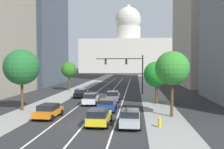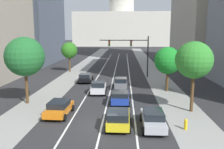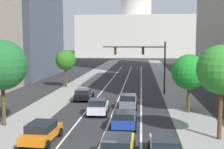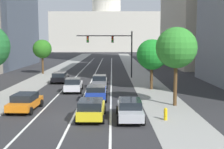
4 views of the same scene
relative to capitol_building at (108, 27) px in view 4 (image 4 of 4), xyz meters
The scene contains 20 objects.
ground_plane 91.71m from the capitol_building, 90.00° to the right, with size 400.00×400.00×0.00m, color #2B2B2D.
sidewalk_left 96.96m from the capitol_building, 94.56° to the right, with size 4.06×130.00×0.01m, color gray.
sidewalk_right 96.96m from the capitol_building, 85.44° to the right, with size 4.06×130.00×0.01m, color gray.
lane_stripe_left 106.62m from the capitol_building, 91.52° to the right, with size 0.16×90.00×0.01m, color white.
lane_stripe_center 106.58m from the capitol_building, 90.00° to the right, with size 0.16×90.00×0.01m, color white.
lane_stripe_right 106.62m from the capitol_building, 88.48° to the right, with size 0.16×90.00×0.01m, color white.
capitol_building is the anchor object (origin of this frame).
car_gray 117.53m from the capitol_building, 89.31° to the right, with size 1.97×4.31×1.56m.
car_orange 129.24m from the capitol_building, 91.88° to the right, with size 2.18×4.23×1.43m.
car_black 113.54m from the capitol_building, 92.14° to the right, with size 2.12×4.72×1.42m.
car_blue 125.00m from the capitol_building, 89.35° to the right, with size 2.10×4.14×1.50m.
car_yellow 131.73m from the capitol_building, 89.39° to the right, with size 2.06×4.22×1.54m.
car_silver 131.80m from the capitol_building, 88.16° to the right, with size 1.95×4.53×1.48m.
car_white 120.62m from the capitol_building, 90.67° to the right, with size 2.09×4.11×1.57m.
traffic_signal_mast 108.34m from the capitol_building, 88.24° to the right, with size 8.46×0.39×7.10m.
fire_hydrant 132.18m from the capitol_building, 87.04° to the right, with size 0.26×0.35×0.91m.
cyclist 118.20m from the capitol_building, 86.25° to the right, with size 0.36×1.70×1.72m.
street_tree_near_left 103.46m from the capitol_building, 95.01° to the right, with size 3.18×3.18×5.86m.
street_tree_far_right 127.28m from the capitol_building, 86.17° to the right, with size 3.58×3.58×6.91m.
street_tree_mid_right 118.91m from the capitol_building, 86.35° to the right, with size 3.56×3.56×5.88m.
Camera 4 is at (2.92, -20.82, 5.78)m, focal length 45.88 mm.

